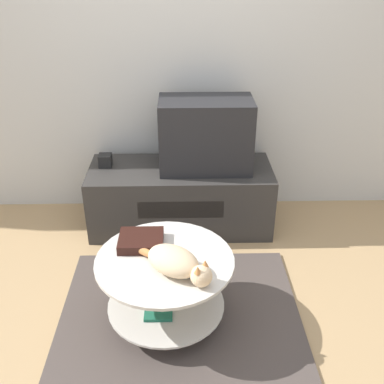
# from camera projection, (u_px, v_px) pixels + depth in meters

# --- Properties ---
(ground_plane) EXTENTS (12.00, 12.00, 0.00)m
(ground_plane) POSITION_uv_depth(u_px,v_px,m) (180.00, 325.00, 2.61)
(ground_plane) COLOR tan
(wall_back) EXTENTS (8.00, 0.05, 2.60)m
(wall_back) POSITION_uv_depth(u_px,v_px,m) (178.00, 46.00, 3.25)
(wall_back) COLOR silver
(wall_back) RESTS_ON ground_plane
(rug) EXTENTS (1.41, 1.32, 0.02)m
(rug) POSITION_uv_depth(u_px,v_px,m) (180.00, 324.00, 2.60)
(rug) COLOR #4C423D
(rug) RESTS_ON ground_plane
(tv_stand) EXTENTS (1.36, 0.55, 0.49)m
(tv_stand) POSITION_uv_depth(u_px,v_px,m) (181.00, 197.00, 3.45)
(tv_stand) COLOR #33302D
(tv_stand) RESTS_ON ground_plane
(tv) EXTENTS (0.66, 0.36, 0.52)m
(tv) POSITION_uv_depth(u_px,v_px,m) (206.00, 135.00, 3.21)
(tv) COLOR #232326
(tv) RESTS_ON tv_stand
(speaker) EXTENTS (0.09, 0.09, 0.09)m
(speaker) POSITION_uv_depth(u_px,v_px,m) (105.00, 160.00, 3.34)
(speaker) COLOR black
(speaker) RESTS_ON tv_stand
(coffee_table) EXTENTS (0.76, 0.76, 0.43)m
(coffee_table) POSITION_uv_depth(u_px,v_px,m) (166.00, 282.00, 2.50)
(coffee_table) COLOR #B2B2B7
(coffee_table) RESTS_ON rug
(dvd_box) EXTENTS (0.25, 0.21, 0.05)m
(dvd_box) POSITION_uv_depth(u_px,v_px,m) (141.00, 241.00, 2.53)
(dvd_box) COLOR black
(dvd_box) RESTS_ON coffee_table
(cat) EXTENTS (0.44, 0.38, 0.13)m
(cat) POSITION_uv_depth(u_px,v_px,m) (176.00, 263.00, 2.30)
(cat) COLOR beige
(cat) RESTS_ON coffee_table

